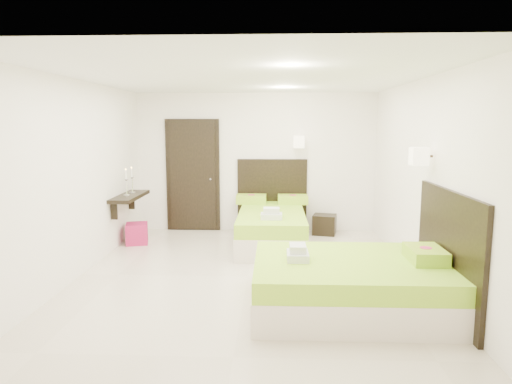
{
  "coord_description": "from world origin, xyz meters",
  "views": [
    {
      "loc": [
        0.35,
        -5.86,
        2.01
      ],
      "look_at": [
        0.1,
        0.3,
        1.1
      ],
      "focal_mm": 32.0,
      "sensor_mm": 36.0,
      "label": 1
    }
  ],
  "objects_px": {
    "ottoman": "(137,233)",
    "bed_double": "(357,282)",
    "nightstand": "(324,224)",
    "bed_single": "(272,224)"
  },
  "relations": [
    {
      "from": "ottoman",
      "to": "bed_double",
      "type": "bearing_deg",
      "value": -39.16
    },
    {
      "from": "bed_double",
      "to": "nightstand",
      "type": "distance_m",
      "value": 3.47
    },
    {
      "from": "ottoman",
      "to": "nightstand",
      "type": "bearing_deg",
      "value": 14.03
    },
    {
      "from": "bed_double",
      "to": "bed_single",
      "type": "bearing_deg",
      "value": 108.97
    },
    {
      "from": "bed_double",
      "to": "nightstand",
      "type": "relative_size",
      "value": 5.15
    },
    {
      "from": "bed_double",
      "to": "nightstand",
      "type": "bearing_deg",
      "value": 89.7
    },
    {
      "from": "bed_double",
      "to": "nightstand",
      "type": "height_order",
      "value": "bed_double"
    },
    {
      "from": "bed_single",
      "to": "ottoman",
      "type": "xyz_separation_m",
      "value": [
        -2.3,
        -0.13,
        -0.16
      ]
    },
    {
      "from": "bed_single",
      "to": "ottoman",
      "type": "relative_size",
      "value": 6.2
    },
    {
      "from": "bed_double",
      "to": "ottoman",
      "type": "height_order",
      "value": "bed_double"
    }
  ]
}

